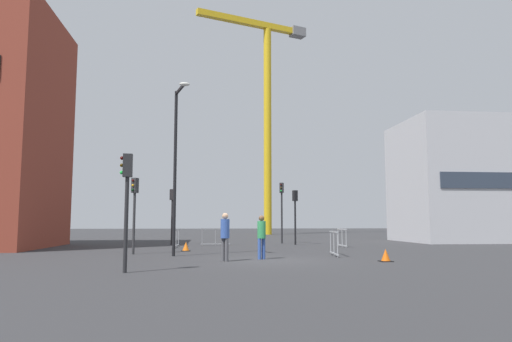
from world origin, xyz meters
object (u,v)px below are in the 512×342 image
at_px(traffic_light_island, 282,203).
at_px(pedestrian_waiting, 262,234).
at_px(construction_crane, 266,97).
at_px(traffic_light_verge, 295,208).
at_px(traffic_cone_orange, 186,247).
at_px(traffic_light_median, 134,202).
at_px(traffic_light_crosswalk, 127,192).
at_px(streetlamp_tall, 176,157).
at_px(traffic_light_corner, 172,207).
at_px(pedestrian_walking, 225,233).
at_px(traffic_cone_by_barrier, 386,256).

relative_size(traffic_light_island, pedestrian_waiting, 2.38).
xyz_separation_m(construction_crane, traffic_light_verge, (-1.07, -23.43, -13.67)).
distance_m(traffic_light_verge, traffic_cone_orange, 9.32).
height_order(traffic_light_median, traffic_light_crosswalk, traffic_light_crosswalk).
height_order(traffic_light_crosswalk, pedestrian_waiting, traffic_light_crosswalk).
distance_m(construction_crane, traffic_cone_orange, 34.33).
relative_size(traffic_light_island, traffic_cone_orange, 8.87).
bearing_deg(pedestrian_waiting, traffic_cone_orange, 120.38).
bearing_deg(traffic_cone_orange, pedestrian_waiting, -59.62).
relative_size(construction_crane, traffic_light_median, 7.16).
height_order(streetlamp_tall, traffic_light_corner, streetlamp_tall).
xyz_separation_m(streetlamp_tall, traffic_light_median, (-2.00, 1.58, -1.96)).
relative_size(traffic_light_median, traffic_cone_orange, 7.51).
xyz_separation_m(streetlamp_tall, traffic_light_crosswalk, (-1.04, -6.43, -1.95)).
bearing_deg(pedestrian_waiting, traffic_light_median, 148.14).
bearing_deg(traffic_light_corner, pedestrian_waiting, -69.82).
height_order(construction_crane, traffic_light_crosswalk, construction_crane).
bearing_deg(traffic_cone_orange, pedestrian_walking, -74.71).
height_order(construction_crane, pedestrian_walking, construction_crane).
distance_m(traffic_light_corner, traffic_light_island, 7.51).
xyz_separation_m(traffic_light_crosswalk, pedestrian_walking, (3.12, 3.71, -1.33)).
xyz_separation_m(traffic_light_corner, pedestrian_waiting, (4.43, -12.06, -1.41)).
height_order(construction_crane, traffic_light_median, construction_crane).
xyz_separation_m(traffic_light_median, pedestrian_waiting, (5.57, -3.46, -1.38)).
distance_m(construction_crane, pedestrian_walking, 39.29).
xyz_separation_m(streetlamp_tall, traffic_cone_orange, (0.33, 3.66, -4.15)).
bearing_deg(pedestrian_waiting, traffic_light_crosswalk, -135.44).
height_order(traffic_light_crosswalk, pedestrian_walking, traffic_light_crosswalk).
bearing_deg(pedestrian_walking, traffic_light_median, 133.41).
bearing_deg(traffic_light_median, pedestrian_walking, -46.59).
bearing_deg(pedestrian_walking, streetlamp_tall, 127.29).
bearing_deg(pedestrian_waiting, pedestrian_walking, -150.94).
distance_m(traffic_light_median, pedestrian_waiting, 6.71).
relative_size(pedestrian_waiting, traffic_cone_by_barrier, 3.69).
xyz_separation_m(traffic_light_verge, traffic_cone_orange, (-6.81, -5.98, -2.19)).
distance_m(traffic_light_corner, traffic_light_median, 8.67).
xyz_separation_m(traffic_cone_orange, traffic_cone_by_barrier, (7.80, -7.12, 0.00)).
distance_m(traffic_light_crosswalk, pedestrian_walking, 5.03).
distance_m(streetlamp_tall, traffic_light_corner, 10.39).
bearing_deg(construction_crane, traffic_light_crosswalk, -103.18).
height_order(traffic_light_median, pedestrian_walking, traffic_light_median).
height_order(pedestrian_waiting, traffic_cone_orange, pedestrian_waiting).
bearing_deg(pedestrian_walking, traffic_light_verge, 67.72).
bearing_deg(traffic_light_verge, traffic_light_crosswalk, -116.97).
distance_m(traffic_light_crosswalk, traffic_light_island, 19.45).
relative_size(construction_crane, traffic_cone_orange, 53.77).
relative_size(construction_crane, traffic_light_corner, 7.05).
distance_m(traffic_light_median, traffic_cone_by_barrier, 11.52).
relative_size(streetlamp_tall, traffic_light_median, 2.09).
height_order(traffic_light_island, traffic_cone_orange, traffic_light_island).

